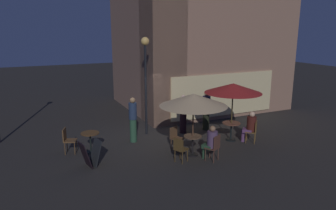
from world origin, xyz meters
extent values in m
plane|color=#2A2724|center=(0.00, 0.00, 0.00)|extent=(60.00, 60.00, 0.00)
cube|color=#9B725C|center=(5.10, 1.92, 4.98)|extent=(8.40, 1.69, 9.96)
cube|color=#9B725C|center=(1.74, 4.46, 4.98)|extent=(1.69, 6.77, 9.96)
cube|color=beige|center=(4.68, 1.04, 1.25)|extent=(5.88, 0.08, 2.10)
cylinder|color=black|center=(0.31, 0.49, 1.92)|extent=(0.10, 0.10, 3.84)
sphere|color=#F9C765|center=(0.31, 0.49, 3.94)|extent=(0.34, 0.34, 0.34)
cube|color=black|center=(-2.39, -1.83, 0.45)|extent=(0.38, 0.59, 0.87)
cube|color=black|center=(-2.74, -1.90, 0.45)|extent=(0.38, 0.59, 0.87)
cylinder|color=black|center=(3.14, -1.72, 0.01)|extent=(0.40, 0.40, 0.03)
cylinder|color=black|center=(3.14, -1.72, 0.36)|extent=(0.06, 0.06, 0.71)
cylinder|color=brown|center=(3.14, -1.72, 0.73)|extent=(0.73, 0.73, 0.03)
cylinder|color=black|center=(0.94, -2.45, 0.01)|extent=(0.40, 0.40, 0.03)
cylinder|color=black|center=(0.94, -2.45, 0.35)|extent=(0.06, 0.06, 0.71)
cylinder|color=brown|center=(0.94, -2.45, 0.72)|extent=(0.64, 0.64, 0.03)
cylinder|color=black|center=(-2.31, -0.63, 0.01)|extent=(0.40, 0.40, 0.03)
cylinder|color=black|center=(-2.31, -0.63, 0.36)|extent=(0.06, 0.06, 0.73)
cylinder|color=#54361A|center=(-2.31, -0.63, 0.74)|extent=(0.66, 0.66, 0.03)
cylinder|color=black|center=(3.14, -1.72, 0.03)|extent=(0.36, 0.36, 0.06)
cylinder|color=#493C1E|center=(3.14, -1.72, 1.15)|extent=(0.05, 0.05, 2.30)
cone|color=maroon|center=(3.14, -1.72, 2.16)|extent=(2.26, 2.26, 0.38)
cylinder|color=black|center=(0.94, -2.45, 0.03)|extent=(0.36, 0.36, 0.06)
cylinder|color=#533524|center=(0.94, -2.45, 1.11)|extent=(0.05, 0.05, 2.21)
cone|color=tan|center=(0.94, -2.45, 2.05)|extent=(2.37, 2.37, 0.43)
cylinder|color=brown|center=(3.46, -2.27, 0.22)|extent=(0.03, 0.03, 0.44)
cylinder|color=brown|center=(3.70, -2.03, 0.22)|extent=(0.03, 0.03, 0.44)
cylinder|color=brown|center=(3.70, -2.50, 0.22)|extent=(0.03, 0.03, 0.44)
cylinder|color=brown|center=(3.93, -2.27, 0.22)|extent=(0.03, 0.03, 0.44)
cube|color=brown|center=(3.70, -2.27, 0.46)|extent=(0.58, 0.58, 0.04)
cube|color=brown|center=(3.83, -2.40, 0.68)|extent=(0.32, 0.32, 0.42)
cylinder|color=#4D371A|center=(0.38, -2.57, 0.22)|extent=(0.03, 0.03, 0.44)
cylinder|color=#4D371A|center=(0.53, -2.84, 0.22)|extent=(0.03, 0.03, 0.44)
cylinder|color=#4D371A|center=(0.11, -2.71, 0.22)|extent=(0.03, 0.03, 0.44)
cylinder|color=#4D371A|center=(0.25, -2.99, 0.22)|extent=(0.03, 0.03, 0.44)
cube|color=#4D371A|center=(0.32, -2.78, 0.45)|extent=(0.52, 0.52, 0.04)
cube|color=#4D371A|center=(0.16, -2.86, 0.67)|extent=(0.22, 0.36, 0.39)
cylinder|color=brown|center=(1.10, -3.07, 0.23)|extent=(0.03, 0.03, 0.45)
cylinder|color=brown|center=(1.38, -2.91, 0.23)|extent=(0.03, 0.03, 0.45)
cylinder|color=brown|center=(1.26, -3.35, 0.23)|extent=(0.03, 0.03, 0.45)
cylinder|color=brown|center=(1.54, -3.19, 0.23)|extent=(0.03, 0.03, 0.45)
cube|color=brown|center=(1.32, -3.13, 0.47)|extent=(0.56, 0.56, 0.04)
cube|color=brown|center=(1.41, -3.29, 0.71)|extent=(0.38, 0.23, 0.45)
cylinder|color=brown|center=(0.86, -1.87, 0.22)|extent=(0.03, 0.03, 0.45)
cylinder|color=brown|center=(0.57, -2.00, 0.22)|extent=(0.03, 0.03, 0.45)
cylinder|color=brown|center=(0.73, -1.58, 0.22)|extent=(0.03, 0.03, 0.45)
cylinder|color=brown|center=(0.45, -1.71, 0.22)|extent=(0.03, 0.03, 0.45)
cube|color=brown|center=(0.65, -1.79, 0.46)|extent=(0.51, 0.51, 0.04)
cube|color=brown|center=(0.58, -1.63, 0.68)|extent=(0.37, 0.19, 0.40)
cylinder|color=brown|center=(-2.77, -0.28, 0.23)|extent=(0.03, 0.03, 0.46)
cylinder|color=brown|center=(-2.89, -0.60, 0.23)|extent=(0.03, 0.03, 0.46)
cylinder|color=brown|center=(-3.09, -0.16, 0.23)|extent=(0.03, 0.03, 0.46)
cylinder|color=brown|center=(-3.21, -0.49, 0.23)|extent=(0.03, 0.03, 0.46)
cube|color=brown|center=(-2.99, -0.38, 0.48)|extent=(0.55, 0.55, 0.04)
cube|color=brown|center=(-3.17, -0.32, 0.72)|extent=(0.19, 0.42, 0.44)
cube|color=#653E6C|center=(3.60, -2.17, 0.49)|extent=(0.51, 0.51, 0.14)
cylinder|color=#653E6C|center=(3.48, -2.06, 0.24)|extent=(0.14, 0.14, 0.49)
cylinder|color=#4B1C16|center=(3.70, -2.27, 0.78)|extent=(0.37, 0.37, 0.58)
sphere|color=beige|center=(3.70, -2.27, 1.17)|extent=(0.22, 0.22, 0.22)
cube|color=#27472F|center=(1.25, -3.01, 0.49)|extent=(0.48, 0.49, 0.14)
cylinder|color=#27472F|center=(1.17, -2.87, 0.24)|extent=(0.14, 0.14, 0.49)
cylinder|color=#523D5B|center=(1.32, -3.13, 0.78)|extent=(0.35, 0.35, 0.57)
sphere|color=#91694B|center=(1.32, -3.13, 1.15)|extent=(0.20, 0.20, 0.20)
cylinder|color=#2A5037|center=(-0.52, -0.20, 0.47)|extent=(0.27, 0.27, 0.94)
cylinder|color=#24324E|center=(-0.52, -0.20, 1.28)|extent=(0.32, 0.32, 0.66)
sphere|color=#946D48|center=(-0.52, -0.20, 1.71)|extent=(0.22, 0.22, 0.22)
cylinder|color=black|center=(2.95, -0.09, 0.46)|extent=(0.29, 0.29, 0.92)
cylinder|color=#2D294E|center=(2.95, -0.09, 1.23)|extent=(0.34, 0.34, 0.63)
sphere|color=#906648|center=(2.95, -0.09, 1.64)|extent=(0.21, 0.21, 0.21)
cylinder|color=black|center=(1.80, -0.06, 0.44)|extent=(0.29, 0.29, 0.89)
cylinder|color=black|center=(1.80, -0.06, 1.19)|extent=(0.34, 0.34, 0.60)
sphere|color=beige|center=(1.80, -0.06, 1.59)|extent=(0.21, 0.21, 0.21)
camera|label=1|loc=(-4.33, -11.73, 4.44)|focal=33.81mm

